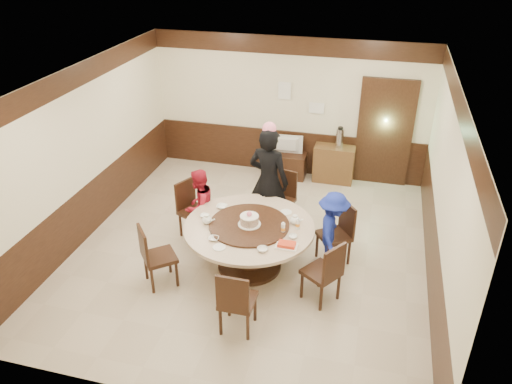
% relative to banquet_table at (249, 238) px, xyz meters
% --- Properties ---
extents(room, '(6.00, 6.04, 2.84)m').
position_rel_banquet_table_xyz_m(room, '(-0.09, 0.46, 0.55)').
color(room, beige).
rests_on(room, ground).
extents(banquet_table, '(1.94, 1.94, 0.78)m').
position_rel_banquet_table_xyz_m(banquet_table, '(0.00, 0.00, 0.00)').
color(banquet_table, black).
rests_on(banquet_table, ground).
extents(chair_0, '(0.62, 0.62, 0.97)m').
position_rel_banquet_table_xyz_m(chair_0, '(1.23, 0.50, -0.23)').
color(chair_0, black).
rests_on(chair_0, ground).
extents(chair_1, '(0.53, 0.54, 0.97)m').
position_rel_banquet_table_xyz_m(chair_1, '(0.19, 1.33, -0.23)').
color(chair_1, black).
rests_on(chair_1, ground).
extents(chair_2, '(0.59, 0.59, 0.97)m').
position_rel_banquet_table_xyz_m(chair_2, '(-1.12, 0.63, -0.23)').
color(chair_2, black).
rests_on(chair_2, ground).
extents(chair_3, '(0.62, 0.62, 0.97)m').
position_rel_banquet_table_xyz_m(chair_3, '(-1.16, -0.70, -0.23)').
color(chair_3, black).
rests_on(chair_3, ground).
extents(chair_4, '(0.44, 0.45, 0.97)m').
position_rel_banquet_table_xyz_m(chair_4, '(0.20, -1.31, -0.23)').
color(chair_4, black).
rests_on(chair_4, ground).
extents(chair_5, '(0.61, 0.61, 0.97)m').
position_rel_banquet_table_xyz_m(chair_5, '(1.17, -0.46, -0.23)').
color(chair_5, black).
rests_on(chair_5, ground).
extents(person_standing, '(0.76, 0.57, 1.88)m').
position_rel_banquet_table_xyz_m(person_standing, '(0.04, 1.09, 0.41)').
color(person_standing, black).
rests_on(person_standing, ground).
extents(person_red, '(0.64, 0.73, 1.25)m').
position_rel_banquet_table_xyz_m(person_red, '(-0.99, 0.56, 0.09)').
color(person_red, '#A81629').
rests_on(person_red, ground).
extents(person_blue, '(0.54, 0.85, 1.26)m').
position_rel_banquet_table_xyz_m(person_blue, '(1.19, 0.35, 0.10)').
color(person_blue, '#172799').
rests_on(person_blue, ground).
extents(birthday_cake, '(0.34, 0.34, 0.22)m').
position_rel_banquet_table_xyz_m(birthday_cake, '(0.01, -0.02, 0.32)').
color(birthday_cake, white).
rests_on(birthday_cake, banquet_table).
extents(teapot_left, '(0.17, 0.15, 0.13)m').
position_rel_banquet_table_xyz_m(teapot_left, '(-0.62, -0.10, 0.28)').
color(teapot_left, white).
rests_on(teapot_left, banquet_table).
extents(teapot_right, '(0.17, 0.15, 0.13)m').
position_rel_banquet_table_xyz_m(teapot_right, '(0.64, 0.22, 0.28)').
color(teapot_right, white).
rests_on(teapot_right, banquet_table).
extents(bowl_0, '(0.17, 0.17, 0.04)m').
position_rel_banquet_table_xyz_m(bowl_0, '(-0.55, 0.39, 0.24)').
color(bowl_0, white).
rests_on(bowl_0, banquet_table).
extents(bowl_1, '(0.15, 0.15, 0.05)m').
position_rel_banquet_table_xyz_m(bowl_1, '(0.34, -0.57, 0.24)').
color(bowl_1, white).
rests_on(bowl_1, banquet_table).
extents(bowl_2, '(0.15, 0.15, 0.04)m').
position_rel_banquet_table_xyz_m(bowl_2, '(-0.39, -0.48, 0.23)').
color(bowl_2, white).
rests_on(bowl_2, banquet_table).
extents(bowl_3, '(0.12, 0.12, 0.04)m').
position_rel_banquet_table_xyz_m(bowl_3, '(0.68, -0.16, 0.24)').
color(bowl_3, white).
rests_on(bowl_3, banquet_table).
extents(bowl_4, '(0.13, 0.13, 0.03)m').
position_rel_banquet_table_xyz_m(bowl_4, '(-0.72, 0.07, 0.23)').
color(bowl_4, white).
rests_on(bowl_4, banquet_table).
extents(saucer_near, '(0.18, 0.18, 0.01)m').
position_rel_banquet_table_xyz_m(saucer_near, '(-0.25, -0.65, 0.22)').
color(saucer_near, white).
rests_on(saucer_near, banquet_table).
extents(saucer_far, '(0.18, 0.18, 0.01)m').
position_rel_banquet_table_xyz_m(saucer_far, '(0.45, 0.50, 0.22)').
color(saucer_far, white).
rests_on(saucer_far, banquet_table).
extents(shrimp_platter, '(0.30, 0.20, 0.06)m').
position_rel_banquet_table_xyz_m(shrimp_platter, '(0.64, -0.39, 0.24)').
color(shrimp_platter, white).
rests_on(shrimp_platter, banquet_table).
extents(bottle_0, '(0.06, 0.06, 0.16)m').
position_rel_banquet_table_xyz_m(bottle_0, '(0.52, -0.07, 0.30)').
color(bottle_0, white).
rests_on(bottle_0, banquet_table).
extents(bottle_1, '(0.06, 0.06, 0.16)m').
position_rel_banquet_table_xyz_m(bottle_1, '(0.71, 0.09, 0.30)').
color(bottle_1, white).
rests_on(bottle_1, banquet_table).
extents(tv_stand, '(0.85, 0.45, 0.50)m').
position_rel_banquet_table_xyz_m(tv_stand, '(-0.10, 3.19, -0.28)').
color(tv_stand, black).
rests_on(tv_stand, ground).
extents(television, '(0.67, 0.12, 0.38)m').
position_rel_banquet_table_xyz_m(television, '(-0.10, 3.19, 0.16)').
color(television, '#959598').
rests_on(television, tv_stand).
extents(side_cabinet, '(0.80, 0.40, 0.75)m').
position_rel_banquet_table_xyz_m(side_cabinet, '(0.89, 3.22, -0.16)').
color(side_cabinet, brown).
rests_on(side_cabinet, ground).
extents(thermos, '(0.15, 0.15, 0.38)m').
position_rel_banquet_table_xyz_m(thermos, '(0.96, 3.22, 0.41)').
color(thermos, silver).
rests_on(thermos, side_cabinet).
extents(notice_left, '(0.25, 0.00, 0.35)m').
position_rel_banquet_table_xyz_m(notice_left, '(-0.20, 3.40, 1.22)').
color(notice_left, white).
rests_on(notice_left, room).
extents(notice_right, '(0.30, 0.00, 0.22)m').
position_rel_banquet_table_xyz_m(notice_right, '(0.45, 3.40, 0.92)').
color(notice_right, white).
rests_on(notice_right, room).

